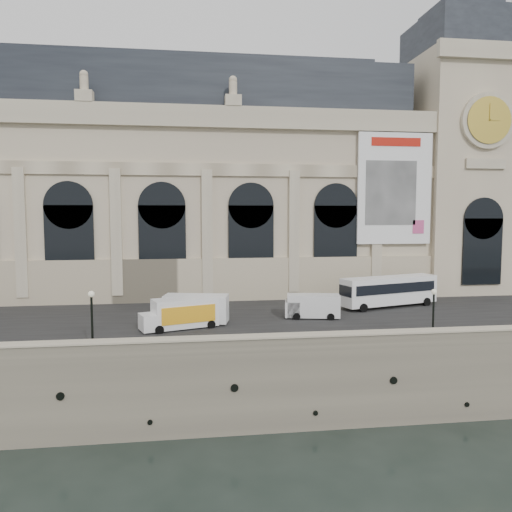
{
  "coord_description": "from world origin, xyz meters",
  "views": [
    {
      "loc": [
        -1.23,
        -34.78,
        16.12
      ],
      "look_at": [
        6.6,
        22.0,
        11.19
      ],
      "focal_mm": 35.0,
      "sensor_mm": 36.0,
      "label": 1
    }
  ],
  "objects_px": {
    "lamp_right": "(433,315)",
    "bus_right": "(389,290)",
    "lamp_left": "(92,322)",
    "van_c": "(310,306)",
    "van_b": "(192,309)",
    "box_truck": "(181,314)"
  },
  "relations": [
    {
      "from": "van_b",
      "to": "lamp_left",
      "type": "height_order",
      "value": "lamp_left"
    },
    {
      "from": "box_truck",
      "to": "lamp_left",
      "type": "bearing_deg",
      "value": -134.07
    },
    {
      "from": "van_b",
      "to": "box_truck",
      "type": "relative_size",
      "value": 0.9
    },
    {
      "from": "bus_right",
      "to": "box_truck",
      "type": "height_order",
      "value": "bus_right"
    },
    {
      "from": "lamp_left",
      "to": "lamp_right",
      "type": "height_order",
      "value": "lamp_left"
    },
    {
      "from": "van_c",
      "to": "lamp_left",
      "type": "distance_m",
      "value": 20.79
    },
    {
      "from": "bus_right",
      "to": "box_truck",
      "type": "bearing_deg",
      "value": -162.15
    },
    {
      "from": "van_b",
      "to": "lamp_left",
      "type": "relative_size",
      "value": 1.4
    },
    {
      "from": "bus_right",
      "to": "van_b",
      "type": "relative_size",
      "value": 1.81
    },
    {
      "from": "lamp_right",
      "to": "box_truck",
      "type": "bearing_deg",
      "value": 160.66
    },
    {
      "from": "lamp_right",
      "to": "bus_right",
      "type": "bearing_deg",
      "value": 80.96
    },
    {
      "from": "van_c",
      "to": "lamp_left",
      "type": "bearing_deg",
      "value": -153.37
    },
    {
      "from": "van_b",
      "to": "van_c",
      "type": "bearing_deg",
      "value": 4.41
    },
    {
      "from": "bus_right",
      "to": "van_c",
      "type": "bearing_deg",
      "value": -156.31
    },
    {
      "from": "box_truck",
      "to": "van_c",
      "type": "bearing_deg",
      "value": 12.9
    },
    {
      "from": "van_c",
      "to": "lamp_right",
      "type": "bearing_deg",
      "value": -52.32
    },
    {
      "from": "van_b",
      "to": "lamp_right",
      "type": "distance_m",
      "value": 20.82
    },
    {
      "from": "bus_right",
      "to": "lamp_right",
      "type": "relative_size",
      "value": 2.75
    },
    {
      "from": "lamp_left",
      "to": "bus_right",
      "type": "bearing_deg",
      "value": 25.63
    },
    {
      "from": "van_c",
      "to": "lamp_right",
      "type": "xyz_separation_m",
      "value": [
        7.54,
        -9.77,
        0.89
      ]
    },
    {
      "from": "lamp_left",
      "to": "lamp_right",
      "type": "bearing_deg",
      "value": -1.02
    },
    {
      "from": "bus_right",
      "to": "van_b",
      "type": "bearing_deg",
      "value": -166.22
    }
  ]
}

